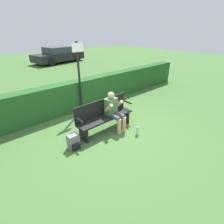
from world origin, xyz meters
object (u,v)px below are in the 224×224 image
object	(u,v)px
backpack	(74,142)
parked_car	(58,55)
person_seated	(114,110)
park_bench	(104,115)
water_bottle	(137,131)
signpost	(79,74)

from	to	relation	value
backpack	parked_car	size ratio (longest dim) A/B	0.08
parked_car	person_seated	bearing A→B (deg)	-119.33
person_seated	parked_car	size ratio (longest dim) A/B	0.24
park_bench	water_bottle	size ratio (longest dim) A/B	6.71
park_bench	parked_car	distance (m)	11.98
park_bench	water_bottle	world-z (taller)	park_bench
park_bench	signpost	bearing A→B (deg)	81.83
parked_car	park_bench	bearing A→B (deg)	-120.64
park_bench	person_seated	world-z (taller)	person_seated
parked_car	signpost	bearing A→B (deg)	-122.46
water_bottle	backpack	bearing A→B (deg)	157.67
backpack	park_bench	bearing A→B (deg)	8.64
water_bottle	parked_car	world-z (taller)	parked_car
water_bottle	parked_car	bearing A→B (deg)	72.67
person_seated	signpost	xyz separation A→B (m)	(-0.02, 1.66, 0.74)
water_bottle	person_seated	bearing A→B (deg)	110.03
person_seated	water_bottle	size ratio (longest dim) A/B	4.18
backpack	signpost	size ratio (longest dim) A/B	0.16
water_bottle	signpost	size ratio (longest dim) A/B	0.11
signpost	park_bench	bearing A→B (deg)	-98.17
park_bench	backpack	world-z (taller)	park_bench
signpost	parked_car	size ratio (longest dim) A/B	0.52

